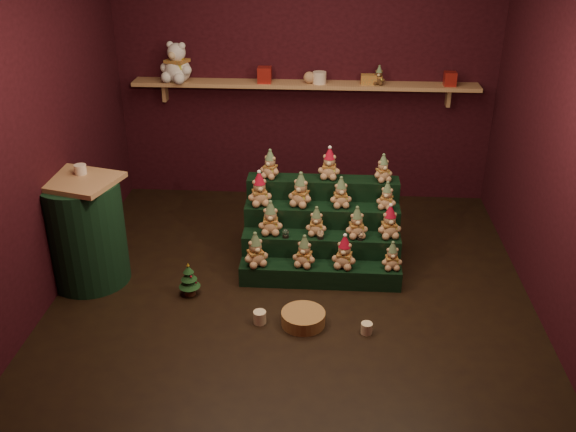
# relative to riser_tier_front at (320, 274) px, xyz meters

# --- Properties ---
(ground) EXTENTS (4.00, 4.00, 0.00)m
(ground) POSITION_rel_riser_tier_front_xyz_m (-0.23, -0.09, -0.09)
(ground) COLOR black
(ground) RESTS_ON ground
(back_wall) EXTENTS (4.00, 0.10, 2.80)m
(back_wall) POSITION_rel_riser_tier_front_xyz_m (-0.23, 1.96, 1.31)
(back_wall) COLOR black
(back_wall) RESTS_ON ground
(front_wall) EXTENTS (4.00, 0.10, 2.80)m
(front_wall) POSITION_rel_riser_tier_front_xyz_m (-0.23, -2.14, 1.31)
(front_wall) COLOR black
(front_wall) RESTS_ON ground
(left_wall) EXTENTS (0.10, 4.00, 2.80)m
(left_wall) POSITION_rel_riser_tier_front_xyz_m (-2.28, -0.09, 1.31)
(left_wall) COLOR black
(left_wall) RESTS_ON ground
(right_wall) EXTENTS (0.10, 4.00, 2.80)m
(right_wall) POSITION_rel_riser_tier_front_xyz_m (1.82, -0.09, 1.31)
(right_wall) COLOR black
(right_wall) RESTS_ON ground
(back_shelf) EXTENTS (3.60, 0.26, 0.24)m
(back_shelf) POSITION_rel_riser_tier_front_xyz_m (-0.23, 1.78, 1.20)
(back_shelf) COLOR tan
(back_shelf) RESTS_ON ground
(riser_tier_front) EXTENTS (1.40, 0.22, 0.18)m
(riser_tier_front) POSITION_rel_riser_tier_front_xyz_m (0.00, 0.00, 0.00)
(riser_tier_front) COLOR black
(riser_tier_front) RESTS_ON ground
(riser_tier_midfront) EXTENTS (1.40, 0.22, 0.36)m
(riser_tier_midfront) POSITION_rel_riser_tier_front_xyz_m (0.00, 0.22, 0.09)
(riser_tier_midfront) COLOR black
(riser_tier_midfront) RESTS_ON ground
(riser_tier_midback) EXTENTS (1.40, 0.22, 0.54)m
(riser_tier_midback) POSITION_rel_riser_tier_front_xyz_m (0.00, 0.44, 0.18)
(riser_tier_midback) COLOR black
(riser_tier_midback) RESTS_ON ground
(riser_tier_back) EXTENTS (1.40, 0.22, 0.72)m
(riser_tier_back) POSITION_rel_riser_tier_front_xyz_m (0.00, 0.66, 0.27)
(riser_tier_back) COLOR black
(riser_tier_back) RESTS_ON ground
(teddy_0) EXTENTS (0.28, 0.27, 0.30)m
(teddy_0) POSITION_rel_riser_tier_front_xyz_m (-0.56, -0.02, 0.24)
(teddy_0) COLOR tan
(teddy_0) RESTS_ON riser_tier_front
(teddy_1) EXTENTS (0.24, 0.23, 0.28)m
(teddy_1) POSITION_rel_riser_tier_front_xyz_m (-0.14, -0.00, 0.23)
(teddy_1) COLOR tan
(teddy_1) RESTS_ON riser_tier_front
(teddy_2) EXTENTS (0.24, 0.23, 0.29)m
(teddy_2) POSITION_rel_riser_tier_front_xyz_m (0.20, -0.01, 0.24)
(teddy_2) COLOR tan
(teddy_2) RESTS_ON riser_tier_front
(teddy_3) EXTENTS (0.19, 0.18, 0.25)m
(teddy_3) POSITION_rel_riser_tier_front_xyz_m (0.61, -0.00, 0.21)
(teddy_3) COLOR tan
(teddy_3) RESTS_ON riser_tier_front
(teddy_4) EXTENTS (0.22, 0.20, 0.30)m
(teddy_4) POSITION_rel_riser_tier_front_xyz_m (-0.45, 0.23, 0.42)
(teddy_4) COLOR tan
(teddy_4) RESTS_ON riser_tier_midfront
(teddy_5) EXTENTS (0.19, 0.18, 0.26)m
(teddy_5) POSITION_rel_riser_tier_front_xyz_m (-0.05, 0.24, 0.40)
(teddy_5) COLOR tan
(teddy_5) RESTS_ON riser_tier_midfront
(teddy_6) EXTENTS (0.23, 0.21, 0.28)m
(teddy_6) POSITION_rel_riser_tier_front_xyz_m (0.31, 0.22, 0.41)
(teddy_6) COLOR tan
(teddy_6) RESTS_ON riser_tier_midfront
(teddy_7) EXTENTS (0.24, 0.23, 0.29)m
(teddy_7) POSITION_rel_riser_tier_front_xyz_m (0.59, 0.24, 0.42)
(teddy_7) COLOR tan
(teddy_7) RESTS_ON riser_tier_midfront
(teddy_8) EXTENTS (0.26, 0.25, 0.30)m
(teddy_8) POSITION_rel_riser_tier_front_xyz_m (-0.57, 0.44, 0.60)
(teddy_8) COLOR tan
(teddy_8) RESTS_ON riser_tier_midback
(teddy_9) EXTENTS (0.27, 0.26, 0.31)m
(teddy_9) POSITION_rel_riser_tier_front_xyz_m (-0.20, 0.45, 0.60)
(teddy_9) COLOR tan
(teddy_9) RESTS_ON riser_tier_midback
(teddy_10) EXTENTS (0.22, 0.21, 0.27)m
(teddy_10) POSITION_rel_riser_tier_front_xyz_m (0.16, 0.46, 0.59)
(teddy_10) COLOR tan
(teddy_10) RESTS_ON riser_tier_midback
(teddy_11) EXTENTS (0.21, 0.20, 0.25)m
(teddy_11) POSITION_rel_riser_tier_front_xyz_m (0.57, 0.44, 0.57)
(teddy_11) COLOR tan
(teddy_11) RESTS_ON riser_tier_midback
(teddy_12) EXTENTS (0.24, 0.23, 0.26)m
(teddy_12) POSITION_rel_riser_tier_front_xyz_m (-0.49, 0.65, 0.76)
(teddy_12) COLOR tan
(teddy_12) RESTS_ON riser_tier_back
(teddy_13) EXTENTS (0.22, 0.20, 0.29)m
(teddy_13) POSITION_rel_riser_tier_front_xyz_m (0.05, 0.68, 0.77)
(teddy_13) COLOR tan
(teddy_13) RESTS_ON riser_tier_back
(teddy_14) EXTENTS (0.23, 0.22, 0.25)m
(teddy_14) POSITION_rel_riser_tier_front_xyz_m (0.54, 0.65, 0.75)
(teddy_14) COLOR tan
(teddy_14) RESTS_ON riser_tier_back
(snow_globe_a) EXTENTS (0.06, 0.06, 0.08)m
(snow_globe_a) POSITION_rel_riser_tier_front_xyz_m (-0.31, 0.16, 0.31)
(snow_globe_a) COLOR black
(snow_globe_a) RESTS_ON riser_tier_midfront
(snow_globe_b) EXTENTS (0.06, 0.06, 0.08)m
(snow_globe_b) POSITION_rel_riser_tier_front_xyz_m (-0.01, 0.16, 0.31)
(snow_globe_b) COLOR black
(snow_globe_b) RESTS_ON riser_tier_midfront
(snow_globe_c) EXTENTS (0.06, 0.06, 0.08)m
(snow_globe_c) POSITION_rel_riser_tier_front_xyz_m (0.34, 0.16, 0.31)
(snow_globe_c) COLOR black
(snow_globe_c) RESTS_ON riser_tier_midfront
(side_table) EXTENTS (0.75, 0.67, 0.97)m
(side_table) POSITION_rel_riser_tier_front_xyz_m (-2.02, -0.07, 0.39)
(side_table) COLOR tan
(side_table) RESTS_ON ground
(table_ornament) EXTENTS (0.10, 0.10, 0.08)m
(table_ornament) POSITION_rel_riser_tier_front_xyz_m (-2.02, 0.03, 0.92)
(table_ornament) COLOR beige
(table_ornament) RESTS_ON side_table
(mini_christmas_tree) EXTENTS (0.18, 0.18, 0.31)m
(mini_christmas_tree) POSITION_rel_riser_tier_front_xyz_m (-1.10, -0.25, 0.06)
(mini_christmas_tree) COLOR #4A2B1A
(mini_christmas_tree) RESTS_ON ground
(mug_left) EXTENTS (0.10, 0.10, 0.10)m
(mug_left) POSITION_rel_riser_tier_front_xyz_m (-0.46, -0.62, -0.04)
(mug_left) COLOR beige
(mug_left) RESTS_ON ground
(mug_right) EXTENTS (0.09, 0.09, 0.09)m
(mug_right) POSITION_rel_riser_tier_front_xyz_m (0.38, -0.70, -0.04)
(mug_right) COLOR beige
(mug_right) RESTS_ON ground
(wicker_basket) EXTENTS (0.40, 0.40, 0.11)m
(wicker_basket) POSITION_rel_riser_tier_front_xyz_m (-0.12, -0.61, -0.04)
(wicker_basket) COLOR #A47C42
(wicker_basket) RESTS_ON ground
(white_bear) EXTENTS (0.45, 0.43, 0.51)m
(white_bear) POSITION_rel_riser_tier_front_xyz_m (-1.55, 1.75, 1.49)
(white_bear) COLOR white
(white_bear) RESTS_ON back_shelf
(brown_bear) EXTENTS (0.16, 0.15, 0.19)m
(brown_bear) POSITION_rel_riser_tier_front_xyz_m (0.53, 1.75, 1.33)
(brown_bear) COLOR #4B2F19
(brown_bear) RESTS_ON back_shelf
(gift_tin_red_a) EXTENTS (0.14, 0.14, 0.16)m
(gift_tin_red_a) POSITION_rel_riser_tier_front_xyz_m (-0.64, 1.76, 1.31)
(gift_tin_red_a) COLOR maroon
(gift_tin_red_a) RESTS_ON back_shelf
(gift_tin_cream) EXTENTS (0.14, 0.14, 0.12)m
(gift_tin_cream) POSITION_rel_riser_tier_front_xyz_m (-0.07, 1.76, 1.29)
(gift_tin_cream) COLOR beige
(gift_tin_cream) RESTS_ON back_shelf
(gift_tin_red_b) EXTENTS (0.12, 0.12, 0.14)m
(gift_tin_red_b) POSITION_rel_riser_tier_front_xyz_m (1.26, 1.76, 1.30)
(gift_tin_red_b) COLOR maroon
(gift_tin_red_b) RESTS_ON back_shelf
(shelf_plush_ball) EXTENTS (0.12, 0.12, 0.12)m
(shelf_plush_ball) POSITION_rel_riser_tier_front_xyz_m (-0.18, 1.76, 1.29)
(shelf_plush_ball) COLOR tan
(shelf_plush_ball) RESTS_ON back_shelf
(scarf_gift_box) EXTENTS (0.16, 0.10, 0.10)m
(scarf_gift_box) POSITION_rel_riser_tier_front_xyz_m (0.43, 1.76, 1.28)
(scarf_gift_box) COLOR orange
(scarf_gift_box) RESTS_ON back_shelf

